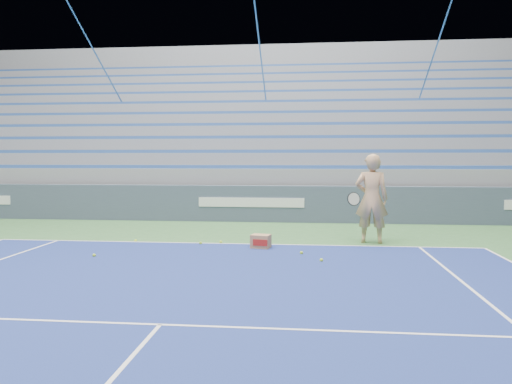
# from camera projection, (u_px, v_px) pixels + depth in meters

# --- Properties ---
(sponsor_barrier) EXTENTS (30.00, 0.32, 1.10)m
(sponsor_barrier) POSITION_uv_depth(u_px,v_px,m) (252.00, 204.00, 15.17)
(sponsor_barrier) COLOR #3E4A5E
(sponsor_barrier) RESTS_ON ground
(bleachers) EXTENTS (31.00, 9.15, 7.30)m
(bleachers) POSITION_uv_depth(u_px,v_px,m) (267.00, 148.00, 20.72)
(bleachers) COLOR gray
(bleachers) RESTS_ON ground
(tennis_player) EXTENTS (1.01, 0.92, 2.03)m
(tennis_player) POSITION_uv_depth(u_px,v_px,m) (371.00, 199.00, 11.35)
(tennis_player) COLOR tan
(tennis_player) RESTS_ON ground
(ball_box) EXTENTS (0.45, 0.38, 0.30)m
(ball_box) POSITION_uv_depth(u_px,v_px,m) (261.00, 242.00, 10.72)
(ball_box) COLOR #A97951
(ball_box) RESTS_ON ground
(tennis_ball_0) EXTENTS (0.07, 0.07, 0.07)m
(tennis_ball_0) POSITION_uv_depth(u_px,v_px,m) (94.00, 255.00, 9.79)
(tennis_ball_0) COLOR #B5E02D
(tennis_ball_0) RESTS_ON ground
(tennis_ball_1) EXTENTS (0.07, 0.07, 0.07)m
(tennis_ball_1) POSITION_uv_depth(u_px,v_px,m) (221.00, 242.00, 11.33)
(tennis_ball_1) COLOR #B5E02D
(tennis_ball_1) RESTS_ON ground
(tennis_ball_2) EXTENTS (0.07, 0.07, 0.07)m
(tennis_ball_2) POSITION_uv_depth(u_px,v_px,m) (201.00, 243.00, 11.18)
(tennis_ball_2) COLOR #B5E02D
(tennis_ball_2) RESTS_ON ground
(tennis_ball_3) EXTENTS (0.07, 0.07, 0.07)m
(tennis_ball_3) POSITION_uv_depth(u_px,v_px,m) (301.00, 253.00, 10.05)
(tennis_ball_3) COLOR #B5E02D
(tennis_ball_3) RESTS_ON ground
(tennis_ball_4) EXTENTS (0.07, 0.07, 0.07)m
(tennis_ball_4) POSITION_uv_depth(u_px,v_px,m) (136.00, 241.00, 11.52)
(tennis_ball_4) COLOR #B5E02D
(tennis_ball_4) RESTS_ON ground
(tennis_ball_5) EXTENTS (0.07, 0.07, 0.07)m
(tennis_ball_5) POSITION_uv_depth(u_px,v_px,m) (321.00, 260.00, 9.34)
(tennis_ball_5) COLOR #B5E02D
(tennis_ball_5) RESTS_ON ground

